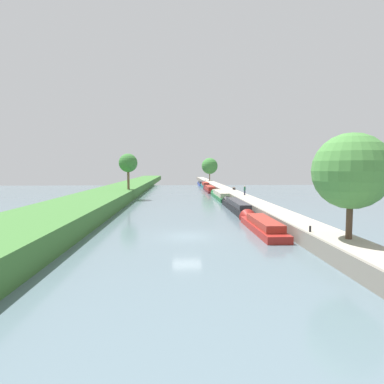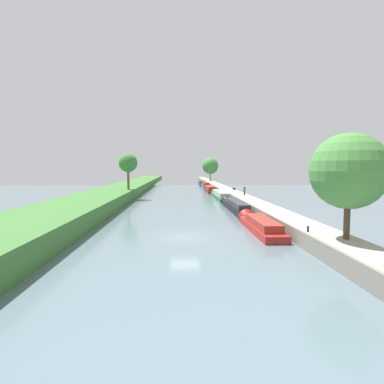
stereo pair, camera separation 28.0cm
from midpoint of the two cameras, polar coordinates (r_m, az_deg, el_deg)
The scene contains 17 objects.
ground_plane at distance 28.22m, azimuth -0.96°, elevation -7.92°, with size 160.00×160.00×0.00m, color slate.
left_grassy_bank at distance 30.59m, azimuth -26.13°, elevation -5.58°, with size 8.20×260.00×1.92m.
right_towpath at distance 30.17m, azimuth 19.22°, elevation -6.21°, with size 3.00×260.00×1.19m.
stone_quay at distance 29.61m, azimuth 16.28°, elevation -6.29°, with size 0.25×260.00×1.24m.
narrowboat_red at distance 31.71m, azimuth 12.05°, elevation -5.68°, with size 2.05×11.79×1.95m.
narrowboat_black at distance 45.27m, azimuth 7.90°, elevation -2.48°, with size 1.82×16.06×1.94m.
narrowboat_green at distance 62.76m, azimuth 5.09°, elevation -0.55°, with size 1.97×17.09×2.08m.
narrowboat_maroon at distance 80.27m, azimuth 3.25°, elevation 0.52°, with size 2.00×15.12×2.09m.
narrowboat_teal at distance 95.00m, azimuth 2.49°, elevation 1.19°, with size 1.91×12.82×2.15m.
narrowboat_blue at distance 108.45m, azimuth 1.84°, elevation 1.55°, with size 1.98×13.02×2.08m.
tree_rightbank_near at distance 23.81m, azimuth 26.43°, elevation 3.34°, with size 5.10×5.10×7.15m.
tree_rightbank_midnear at distance 116.52m, azimuth 3.34°, elevation 4.64°, with size 5.81×5.81×8.20m.
tree_leftbank_downstream at distance 60.73m, azimuth -11.19°, elevation 5.05°, with size 3.45×3.45×6.65m.
person_walking at distance 56.30m, azimuth 9.47°, elevation 0.33°, with size 0.34×0.34×1.66m.
mooring_bollard_near at distance 25.73m, azimuth 20.25°, elevation -6.19°, with size 0.16×0.16×0.45m.
mooring_bollard_far at distance 114.48m, azimuth 2.56°, elevation 2.12°, with size 0.16×0.16×0.45m.
park_bench at distance 69.68m, azimuth 7.62°, elevation 0.69°, with size 0.44×1.50×0.47m.
Camera 2 is at (-0.53, -27.56, 6.04)m, focal length 29.94 mm.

